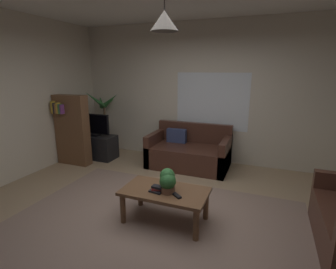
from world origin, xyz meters
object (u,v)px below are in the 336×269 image
book_on_table_0 (156,191)px  book_on_table_1 (157,188)px  book_on_table_2 (157,187)px  couch_under_window (189,153)px  tv_stand (96,146)px  coffee_table (165,195)px  potted_palm_corner (105,127)px  pendant_lamp (164,21)px  bookshelf_corner (72,129)px  tv (93,125)px  remote_on_table_0 (176,195)px  potted_plant_on_table (168,180)px

book_on_table_0 → book_on_table_1: book_on_table_1 is taller
book_on_table_2 → book_on_table_0: bearing=-167.6°
couch_under_window → tv_stand: couch_under_window is taller
book_on_table_2 → tv_stand: 2.90m
coffee_table → tv_stand: 2.89m
tv_stand → potted_palm_corner: (-0.07, 0.48, 0.34)m
coffee_table → pendant_lamp: bearing=153.4°
coffee_table → bookshelf_corner: bookshelf_corner is taller
tv → remote_on_table_0: bearing=-35.2°
coffee_table → book_on_table_0: (-0.08, -0.09, 0.08)m
remote_on_table_0 → tv: size_ratio=0.21×
pendant_lamp → tv_stand: bearing=143.9°
tv → bookshelf_corner: bearing=-112.8°
book_on_table_0 → remote_on_table_0: bearing=-2.4°
couch_under_window → book_on_table_2: couch_under_window is taller
couch_under_window → potted_palm_corner: (-2.11, 0.23, 0.31)m
book_on_table_1 → pendant_lamp: bearing=42.2°
couch_under_window → potted_plant_on_table: 2.04m
book_on_table_0 → potted_palm_corner: bearing=135.7°
couch_under_window → bookshelf_corner: size_ratio=1.10×
tv_stand → bookshelf_corner: size_ratio=0.64×
book_on_table_2 → pendant_lamp: 1.89m
coffee_table → tv: size_ratio=1.41×
tv_stand → tv: tv is taller
book_on_table_0 → tv: tv is taller
bookshelf_corner → book_on_table_0: bearing=-28.5°
book_on_table_1 → tv: (-2.26, 1.76, 0.28)m
bookshelf_corner → book_on_table_1: bearing=-28.3°
book_on_table_1 → remote_on_table_0: size_ratio=0.73×
book_on_table_0 → book_on_table_1: size_ratio=1.35×
book_on_table_1 → pendant_lamp: (0.08, 0.07, 1.91)m
potted_palm_corner → pendant_lamp: bearing=-42.3°
potted_plant_on_table → tv: tv is taller
coffee_table → potted_palm_corner: potted_palm_corner is taller
tv → bookshelf_corner: size_ratio=0.54×
book_on_table_2 → tv_stand: (-2.27, 1.79, -0.24)m
remote_on_table_0 → potted_palm_corner: potted_palm_corner is taller
tv_stand → potted_palm_corner: 0.59m
book_on_table_1 → book_on_table_2: (0.01, -0.01, 0.03)m
tv_stand → book_on_table_1: bearing=-38.2°
potted_plant_on_table → bookshelf_corner: (-2.57, 1.28, 0.14)m
potted_palm_corner → bookshelf_corner: size_ratio=1.03×
coffee_table → remote_on_table_0: (0.19, -0.10, 0.08)m
potted_palm_corner → potted_plant_on_table: bearing=-42.1°
bookshelf_corner → potted_plant_on_table: bearing=-26.4°
book_on_table_0 → tv_stand: 2.89m
book_on_table_1 → tv_stand: 2.88m
coffee_table → couch_under_window: bearing=98.5°
book_on_table_1 → potted_palm_corner: (-2.32, 2.25, 0.12)m
book_on_table_0 → book_on_table_1: bearing=90.7°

